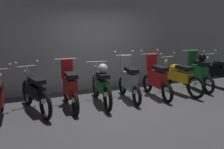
% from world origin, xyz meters
% --- Properties ---
extents(ground_plane, '(80.00, 80.00, 0.00)m').
position_xyz_m(ground_plane, '(0.00, 0.00, 0.00)').
color(ground_plane, '#4C4C4F').
extents(back_wall, '(16.00, 0.30, 3.26)m').
position_xyz_m(back_wall, '(0.00, 2.13, 1.63)').
color(back_wall, '#ADADB2').
rests_on(back_wall, ground).
extents(motorbike_slot_2, '(0.58, 1.94, 1.15)m').
position_xyz_m(motorbike_slot_2, '(-2.06, 0.53, 0.49)').
color(motorbike_slot_2, black).
rests_on(motorbike_slot_2, ground).
extents(motorbike_slot_3, '(0.56, 1.68, 1.18)m').
position_xyz_m(motorbike_slot_3, '(-1.23, 0.47, 0.52)').
color(motorbike_slot_3, black).
rests_on(motorbike_slot_3, ground).
extents(motorbike_slot_4, '(0.57, 1.94, 1.08)m').
position_xyz_m(motorbike_slot_4, '(-0.41, 0.44, 0.53)').
color(motorbike_slot_4, black).
rests_on(motorbike_slot_4, ground).
extents(motorbike_slot_5, '(0.58, 1.67, 1.29)m').
position_xyz_m(motorbike_slot_5, '(0.42, 0.48, 0.53)').
color(motorbike_slot_5, black).
rests_on(motorbike_slot_5, ground).
extents(motorbike_slot_6, '(0.59, 1.68, 1.29)m').
position_xyz_m(motorbike_slot_6, '(1.24, 0.39, 0.53)').
color(motorbike_slot_6, black).
rests_on(motorbike_slot_6, ground).
extents(motorbike_slot_7, '(0.59, 1.95, 1.15)m').
position_xyz_m(motorbike_slot_7, '(2.05, 0.45, 0.49)').
color(motorbike_slot_7, black).
rests_on(motorbike_slot_7, ground).
extents(motorbike_slot_8, '(0.56, 1.68, 1.18)m').
position_xyz_m(motorbike_slot_8, '(2.88, 0.58, 0.57)').
color(motorbike_slot_8, black).
rests_on(motorbike_slot_8, ground).
extents(motorbike_slot_9, '(0.59, 1.95, 1.15)m').
position_xyz_m(motorbike_slot_9, '(3.69, 0.44, 0.49)').
color(motorbike_slot_9, black).
rests_on(motorbike_slot_9, ground).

